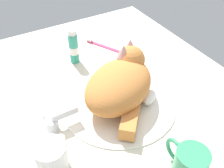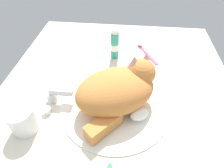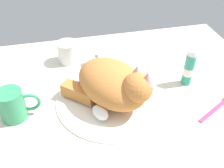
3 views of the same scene
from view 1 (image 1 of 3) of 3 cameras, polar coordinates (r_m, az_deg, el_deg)
name	(u,v)px [view 1 (image 1 of 3)]	position (r cm, az deg, el deg)	size (l,w,h in cm)	color
ground_plane	(118,106)	(81.24, 1.36, -4.80)	(110.00, 82.50, 3.00)	silver
sink_basin	(118,102)	(79.86, 1.38, -3.81)	(34.54, 34.54, 0.92)	white
faucet	(56,122)	(73.24, -11.99, -8.01)	(12.85, 9.32, 5.70)	silver
cat	(121,83)	(76.12, 2.00, 0.25)	(28.30, 29.20, 14.61)	#D17F3D
coffee_mug	(189,165)	(63.43, 16.16, -16.42)	(11.69, 7.38, 9.34)	#389966
rinse_cup	(52,157)	(64.64, -12.88, -15.14)	(7.51, 7.51, 7.81)	white
toothpaste_bottle	(74,47)	(94.18, -8.25, 7.78)	(3.33, 3.33, 12.76)	teal
toothbrush	(102,45)	(104.74, -2.18, 8.36)	(14.66, 8.60, 1.60)	#D83F72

